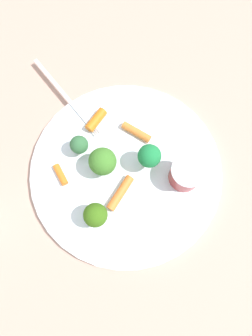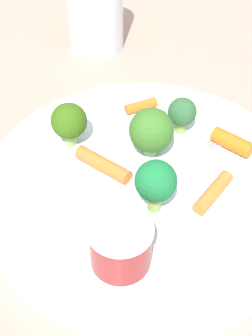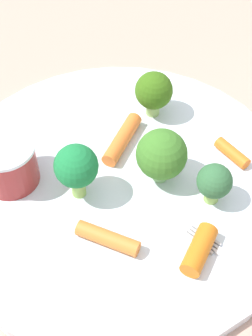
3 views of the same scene
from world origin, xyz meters
name	(u,v)px [view 3 (image 3 of 3)]	position (x,y,z in m)	size (l,w,h in m)	color
ground_plane	(119,188)	(0.00, 0.00, 0.00)	(2.40, 2.40, 0.00)	tan
plate	(119,184)	(0.00, 0.00, 0.01)	(0.31, 0.31, 0.01)	white
sauce_cup	(8,163)	(-0.09, 0.01, 0.03)	(0.05, 0.05, 0.04)	maroon
broccoli_floret_0	(76,167)	(-0.03, -0.01, 0.05)	(0.04, 0.04, 0.05)	#95BF5B
broccoli_floret_1	(161,152)	(0.04, 0.00, 0.04)	(0.04, 0.04, 0.05)	#81B474
broccoli_floret_2	(214,182)	(0.08, -0.03, 0.03)	(0.03, 0.03, 0.04)	#94BC59
broccoli_floret_3	(154,91)	(0.04, 0.08, 0.04)	(0.04, 0.04, 0.05)	#98BB67
carrot_stick_0	(122,139)	(0.01, 0.04, 0.02)	(0.01, 0.01, 0.06)	orange
carrot_stick_1	(199,250)	(0.06, -0.08, 0.02)	(0.02, 0.02, 0.04)	orange
carrot_stick_2	(232,153)	(0.10, 0.02, 0.02)	(0.01, 0.01, 0.04)	orange
carrot_stick_3	(108,238)	(-0.01, -0.06, 0.02)	(0.01, 0.01, 0.05)	orange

